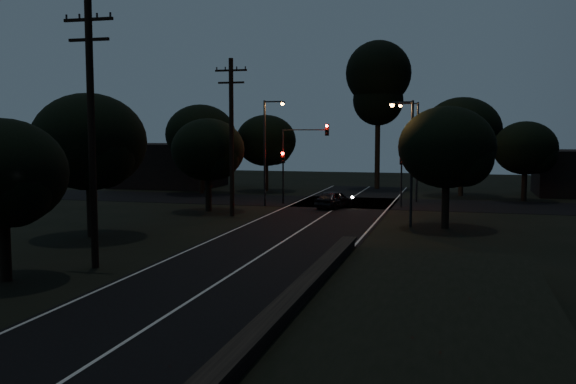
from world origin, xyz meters
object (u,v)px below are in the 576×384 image
Objects in this scene: signal_left at (283,168)px; signal_mast at (304,149)px; utility_pole_mid at (91,130)px; car at (334,199)px; utility_pole_far at (232,134)px; streetlight_c at (409,154)px; tall_pine at (378,82)px; streetlight_b at (415,144)px; signal_right at (401,169)px; streetlight_a at (267,145)px.

signal_left is 2.26m from signal_mast.
utility_pole_mid reaches higher than car.
signal_mast is (3.09, 7.99, -1.15)m from utility_pole_far.
utility_pole_mid reaches higher than streetlight_c.
utility_pole_far reaches higher than signal_mast.
utility_pole_far is 24.55m from tall_pine.
streetlight_b reaches higher than car.
streetlight_c is at bearing 51.74° from utility_pole_mid.
utility_pole_far is 1.40× the size of streetlight_c.
streetlight_c reaches higher than car.
signal_right is (10.60, 24.99, -2.90)m from utility_pole_mid.
streetlight_a is at bearing -168.66° from signal_right.
utility_pole_far is at bearing 62.93° from car.
signal_left is 1.06× the size of car.
streetlight_a reaches higher than signal_mast.
streetlight_c is (1.23, -9.99, 1.51)m from signal_right.
streetlight_c is (8.74, -9.99, 0.01)m from signal_mast.
car is at bearing -23.62° from signal_left.
signal_left reaches higher than car.
utility_pole_mid is at bearing -93.21° from signal_left.
signal_mast is at bearing 131.19° from streetlight_c.
utility_pole_far is 0.72× the size of tall_pine.
streetlight_a is 6.51m from car.
streetlight_b reaches higher than streetlight_c.
signal_right is 4.45m from streetlight_b.
tall_pine is (7.00, 23.00, 4.98)m from utility_pole_far.
streetlight_c is at bearing -82.98° from signal_right.
streetlight_c reaches higher than signal_left.
tall_pine is 3.74× the size of car.
tall_pine reaches higher than signal_right.
utility_pole_mid is at bearing -90.00° from utility_pole_far.
car is at bearing -157.69° from signal_right.
signal_right reaches higher than car.
tall_pine is 2.32× the size of signal_mast.
utility_pole_far is at bearing 90.00° from utility_pole_mid.
streetlight_b is at bearing 68.70° from utility_pole_mid.
tall_pine reaches higher than signal_left.
utility_pole_far is at bearing -99.94° from signal_left.
utility_pole_mid is 25.19m from signal_left.
utility_pole_far is 13.53m from signal_right.
tall_pine is at bearing 80.07° from utility_pole_mid.
streetlight_a is at bearing 144.31° from streetlight_c.
streetlight_b is at bearing 29.48° from streetlight_a.
tall_pine is 17.22m from signal_right.
streetlight_c is at bearing -48.81° from signal_mast.
utility_pole_far is 1.31× the size of streetlight_b.
streetlight_a is (0.69, 6.00, -0.85)m from utility_pole_far.
streetlight_b is (11.31, 29.00, -1.10)m from utility_pole_mid.
streetlight_b is at bearing 80.00° from signal_right.
streetlight_a reaches higher than signal_right.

